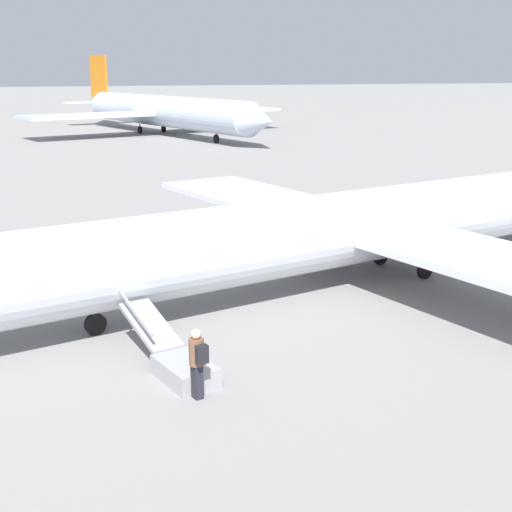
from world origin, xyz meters
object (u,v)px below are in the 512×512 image
(airplane_main, at_px, (367,225))
(boarding_stairs, at_px, (178,361))
(airplane_far_center, at_px, (161,111))
(passenger, at_px, (197,359))

(airplane_main, xyz_separation_m, boarding_stairs, (8.40, 6.27, -1.70))
(airplane_far_center, height_order, passenger, airplane_far_center)
(airplane_main, height_order, passenger, airplane_main)
(passenger, bearing_deg, boarding_stairs, -8.51)
(airplane_main, bearing_deg, airplane_far_center, -108.92)
(boarding_stairs, bearing_deg, airplane_main, -68.39)
(boarding_stairs, bearing_deg, passenger, 171.49)
(airplane_far_center, relative_size, passenger, 23.96)
(airplane_far_center, distance_m, boarding_stairs, 68.78)
(passenger, bearing_deg, airplane_far_center, -25.22)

